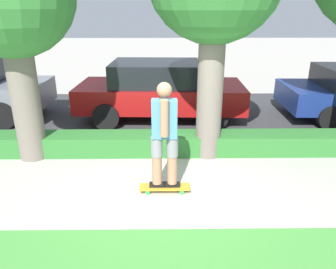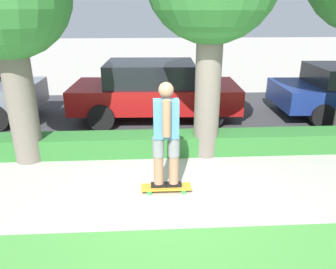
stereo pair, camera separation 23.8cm
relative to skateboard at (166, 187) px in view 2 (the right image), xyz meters
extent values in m
plane|color=#ADA89E|center=(0.10, -0.02, -0.08)|extent=(60.00, 60.00, 0.00)
cube|color=#38383A|center=(0.10, 4.18, -0.07)|extent=(18.06, 5.00, 0.01)
cube|color=#2D702D|center=(0.10, 1.58, 0.14)|extent=(18.06, 0.60, 0.42)
cube|color=gold|center=(0.00, 0.00, 0.01)|extent=(0.83, 0.24, 0.02)
cylinder|color=green|center=(0.28, -0.09, -0.04)|extent=(0.08, 0.04, 0.08)
cylinder|color=green|center=(0.28, 0.09, -0.04)|extent=(0.08, 0.04, 0.08)
cylinder|color=green|center=(-0.28, -0.09, -0.04)|extent=(0.08, 0.04, 0.08)
cylinder|color=green|center=(-0.28, 0.09, -0.04)|extent=(0.08, 0.04, 0.08)
cube|color=black|center=(-0.12, 0.00, 0.05)|extent=(0.26, 0.09, 0.07)
cylinder|color=#A37556|center=(-0.12, 0.00, 0.50)|extent=(0.16, 0.16, 0.82)
cylinder|color=gray|center=(-0.12, 0.00, 0.74)|extent=(0.18, 0.18, 0.33)
cube|color=black|center=(0.12, 0.00, 0.05)|extent=(0.26, 0.09, 0.07)
cylinder|color=#A37556|center=(0.12, 0.00, 0.50)|extent=(0.16, 0.16, 0.82)
cylinder|color=gray|center=(0.12, 0.00, 0.74)|extent=(0.18, 0.18, 0.33)
cube|color=#4C84B7|center=(0.00, 0.00, 1.21)|extent=(0.39, 0.21, 0.61)
cylinder|color=#A37556|center=(0.00, -0.16, 1.27)|extent=(0.13, 0.13, 0.57)
cylinder|color=#A37556|center=(0.00, 0.16, 1.27)|extent=(0.13, 0.13, 0.57)
sphere|color=#A37556|center=(0.00, 0.00, 1.66)|extent=(0.23, 0.23, 0.23)
cylinder|color=#70665B|center=(-2.69, 1.41, 1.18)|extent=(0.54, 0.54, 2.52)
cylinder|color=#70665B|center=(0.89, 1.47, 1.31)|extent=(0.50, 0.50, 2.78)
cylinder|color=black|center=(-4.06, 4.83, 0.28)|extent=(0.71, 0.22, 0.71)
cube|color=maroon|center=(-0.09, 3.93, 0.57)|extent=(4.49, 2.09, 0.63)
cube|color=black|center=(-0.22, 3.93, 1.18)|extent=(2.36, 1.78, 0.59)
cylinder|color=black|center=(1.28, 3.04, 0.26)|extent=(0.67, 0.23, 0.67)
cylinder|color=black|center=(1.28, 4.81, 0.26)|extent=(0.67, 0.23, 0.67)
cylinder|color=black|center=(-1.46, 3.04, 0.26)|extent=(0.67, 0.23, 0.67)
cylinder|color=black|center=(-1.46, 4.81, 0.26)|extent=(0.67, 0.23, 0.67)
cylinder|color=black|center=(4.16, 3.00, 0.23)|extent=(0.61, 0.24, 0.61)
cylinder|color=black|center=(4.16, 4.82, 0.23)|extent=(0.61, 0.24, 0.61)
camera|label=1|loc=(0.00, -4.78, 2.80)|focal=35.00mm
camera|label=2|loc=(-0.24, -4.77, 2.80)|focal=35.00mm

